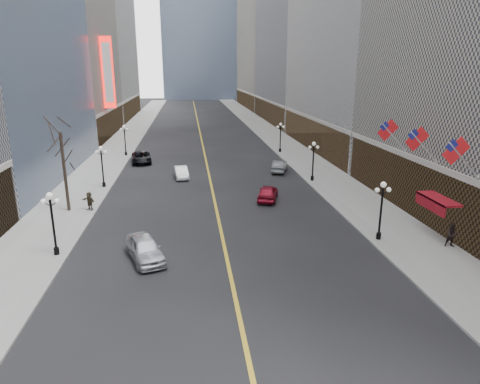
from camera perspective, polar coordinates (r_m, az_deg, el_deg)
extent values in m
cube|color=gray|center=(71.92, 6.40, 5.93)|extent=(6.00, 230.00, 0.15)
cube|color=gray|center=(71.00, -16.28, 5.25)|extent=(6.00, 230.00, 0.15)
cube|color=gold|center=(79.94, -5.15, 6.94)|extent=(0.25, 200.00, 0.02)
cube|color=#47392F|center=(36.19, 28.50, -2.04)|extent=(2.80, 41.00, 5.00)
cube|color=#47392F|center=(70.76, 10.34, 7.67)|extent=(2.80, 35.00, 5.00)
cube|color=gray|center=(110.36, 10.99, 21.73)|extent=(26.00, 40.00, 48.00)
cube|color=#47392F|center=(107.40, 4.36, 10.68)|extent=(2.80, 39.00, 5.00)
cube|color=gray|center=(152.50, 5.88, 22.93)|extent=(26.00, 46.00, 62.00)
cube|color=#47392F|center=(149.68, 1.13, 12.25)|extent=(2.80, 45.00, 5.00)
cube|color=#47392F|center=(87.96, -17.56, 8.80)|extent=(2.80, 29.00, 5.00)
cube|color=#47392F|center=(121.38, -14.72, 10.84)|extent=(2.80, 37.00, 5.00)
cylinder|color=black|center=(34.43, 17.99, -5.58)|extent=(0.36, 0.36, 0.50)
cylinder|color=black|center=(33.85, 18.25, -2.82)|extent=(0.16, 0.16, 4.00)
sphere|color=white|center=(33.20, 18.59, 0.94)|extent=(0.44, 0.44, 0.44)
sphere|color=white|center=(33.12, 17.83, 0.25)|extent=(0.36, 0.36, 0.36)
sphere|color=white|center=(33.50, 19.23, 0.30)|extent=(0.36, 0.36, 0.36)
cylinder|color=black|center=(50.49, 9.61, 1.83)|extent=(0.36, 0.36, 0.50)
cylinder|color=black|center=(50.10, 9.71, 3.77)|extent=(0.16, 0.16, 4.00)
sphere|color=white|center=(49.67, 9.83, 6.36)|extent=(0.44, 0.44, 0.44)
sphere|color=white|center=(49.61, 9.31, 5.90)|extent=(0.36, 0.36, 0.36)
sphere|color=white|center=(49.86, 10.31, 5.91)|extent=(0.36, 0.36, 0.36)
cylinder|color=black|center=(67.54, 5.35, 5.58)|extent=(0.36, 0.36, 0.50)
cylinder|color=black|center=(67.25, 5.39, 7.04)|extent=(0.16, 0.16, 4.00)
sphere|color=white|center=(66.93, 5.44, 8.99)|extent=(0.44, 0.44, 0.44)
sphere|color=white|center=(66.88, 5.05, 8.65)|extent=(0.36, 0.36, 0.36)
sphere|color=white|center=(67.07, 5.82, 8.65)|extent=(0.36, 0.36, 0.36)
cylinder|color=black|center=(32.78, -23.27, -7.24)|extent=(0.36, 0.36, 0.50)
cylinder|color=black|center=(32.17, -23.61, -4.37)|extent=(0.16, 0.16, 4.00)
sphere|color=white|center=(31.49, -24.07, -0.44)|extent=(0.44, 0.44, 0.44)
sphere|color=white|center=(31.73, -24.77, -1.15)|extent=(0.36, 0.36, 0.36)
sphere|color=white|center=(31.47, -23.21, -1.11)|extent=(0.36, 0.36, 0.36)
cylinder|color=black|center=(49.38, -17.69, 0.96)|extent=(0.36, 0.36, 0.50)
cylinder|color=black|center=(48.98, -17.86, 2.93)|extent=(0.16, 0.16, 4.00)
sphere|color=white|center=(48.54, -18.09, 5.58)|extent=(0.44, 0.44, 0.44)
sphere|color=white|center=(48.70, -18.57, 5.09)|extent=(0.36, 0.36, 0.36)
sphere|color=white|center=(48.52, -17.53, 5.14)|extent=(0.36, 0.36, 0.36)
cylinder|color=black|center=(66.72, -14.96, 4.97)|extent=(0.36, 0.36, 0.50)
cylinder|color=black|center=(66.42, -15.07, 6.45)|extent=(0.16, 0.16, 4.00)
sphere|color=white|center=(66.09, -15.21, 8.42)|extent=(0.44, 0.44, 0.44)
sphere|color=white|center=(66.21, -15.58, 8.05)|extent=(0.36, 0.36, 0.36)
sphere|color=white|center=(66.08, -14.80, 8.09)|extent=(0.36, 0.36, 0.36)
cylinder|color=#B2B2B7|center=(32.16, 27.69, 3.76)|extent=(2.49, 0.12, 2.49)
cube|color=red|center=(31.68, 26.87, 4.92)|extent=(1.94, 0.04, 1.94)
cube|color=navy|center=(31.43, 26.42, 5.55)|extent=(0.88, 0.06, 0.88)
cylinder|color=#B2B2B7|center=(36.31, 23.33, 5.51)|extent=(2.49, 0.12, 2.49)
cube|color=red|center=(35.88, 22.54, 6.55)|extent=(1.94, 0.04, 1.94)
cube|color=navy|center=(35.67, 22.11, 7.11)|extent=(0.88, 0.06, 0.88)
cylinder|color=#B2B2B7|center=(40.65, 19.87, 6.87)|extent=(2.49, 0.12, 2.49)
cube|color=red|center=(40.27, 19.12, 7.81)|extent=(1.94, 0.04, 1.94)
cube|color=navy|center=(40.08, 18.71, 8.31)|extent=(0.88, 0.06, 0.88)
cube|color=maroon|center=(35.67, 24.97, -0.81)|extent=(1.40, 4.00, 0.15)
cube|color=maroon|center=(35.44, 23.99, -1.48)|extent=(0.10, 4.00, 0.90)
cube|color=red|center=(80.06, -17.23, 14.94)|extent=(2.00, 0.50, 12.00)
cube|color=white|center=(80.05, -17.19, 14.95)|extent=(1.40, 0.55, 10.00)
cylinder|color=#2D231C|center=(41.43, -22.34, 2.47)|extent=(0.28, 0.28, 7.20)
imported|color=#B9BCC2|center=(30.17, -12.57, -7.38)|extent=(3.52, 5.26, 1.67)
imported|color=silver|center=(51.89, -7.84, 2.62)|extent=(1.93, 4.32, 1.38)
imported|color=black|center=(61.29, -13.02, 4.51)|extent=(3.27, 5.85, 1.55)
imported|color=maroon|center=(42.75, 3.73, -0.07)|extent=(3.00, 4.85, 1.54)
imported|color=#4F5457|center=(54.64, 5.29, 3.44)|extent=(2.92, 4.75, 1.48)
imported|color=black|center=(34.72, 26.45, -5.17)|extent=(0.98, 0.69, 1.83)
imported|color=#2B2418|center=(41.55, -19.45, -1.13)|extent=(1.52, 1.33, 1.70)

